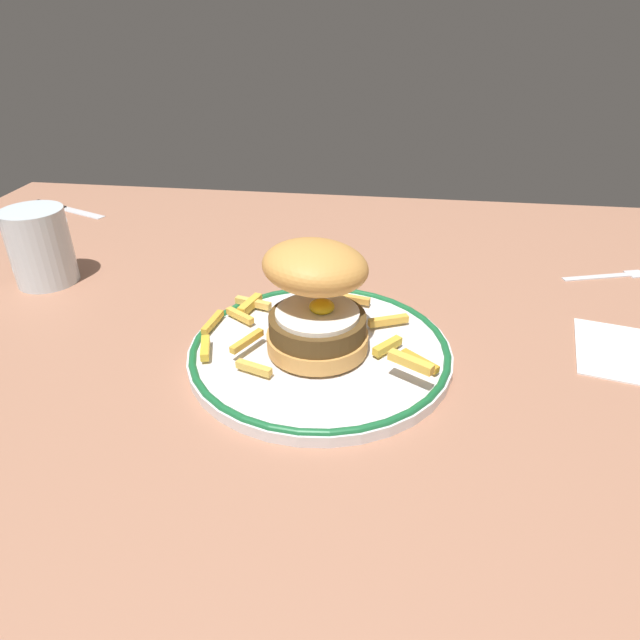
{
  "coord_description": "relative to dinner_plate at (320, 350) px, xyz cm",
  "views": [
    {
      "loc": [
        11.94,
        -51.37,
        33.43
      ],
      "look_at": [
        5.27,
        -2.9,
        4.6
      ],
      "focal_mm": 30.66,
      "sensor_mm": 36.0,
      "label": 1
    }
  ],
  "objects": [
    {
      "name": "napkin",
      "position": [
        34.27,
        4.84,
        -0.64
      ],
      "size": [
        15.04,
        14.41,
        0.4
      ],
      "primitive_type": "cube",
      "rotation": [
        0.0,
        0.0,
        -0.22
      ],
      "color": "white",
      "rests_on": "ground_plane"
    },
    {
      "name": "ground_plane",
      "position": [
        -5.27,
        2.9,
        -2.84
      ],
      "size": [
        128.09,
        107.02,
        4.0
      ],
      "primitive_type": "cube",
      "color": "#9E6B53"
    },
    {
      "name": "burger",
      "position": [
        -0.44,
        0.48,
        6.46
      ],
      "size": [
        15.67,
        15.68,
        11.53
      ],
      "color": "#D7944A",
      "rests_on": "dinner_plate"
    },
    {
      "name": "fries_pile",
      "position": [
        -2.07,
        3.27,
        1.56
      ],
      "size": [
        25.62,
        21.86,
        2.85
      ],
      "color": "gold",
      "rests_on": "dinner_plate"
    },
    {
      "name": "dinner_plate",
      "position": [
        0.0,
        0.0,
        0.0
      ],
      "size": [
        28.14,
        28.14,
        1.6
      ],
      "color": "silver",
      "rests_on": "ground_plane"
    },
    {
      "name": "water_glass",
      "position": [
        -39.31,
        13.14,
        3.55
      ],
      "size": [
        7.96,
        7.96,
        10.16
      ],
      "color": "silver",
      "rests_on": "ground_plane"
    },
    {
      "name": "fork",
      "position": [
        38.01,
        25.28,
        -0.66
      ],
      "size": [
        14.17,
        5.57,
        0.36
      ],
      "color": "silver",
      "rests_on": "ground_plane"
    },
    {
      "name": "knife",
      "position": [
        -53.85,
        41.54,
        -0.58
      ],
      "size": [
        17.25,
        8.15,
        0.7
      ],
      "color": "black",
      "rests_on": "ground_plane"
    }
  ]
}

